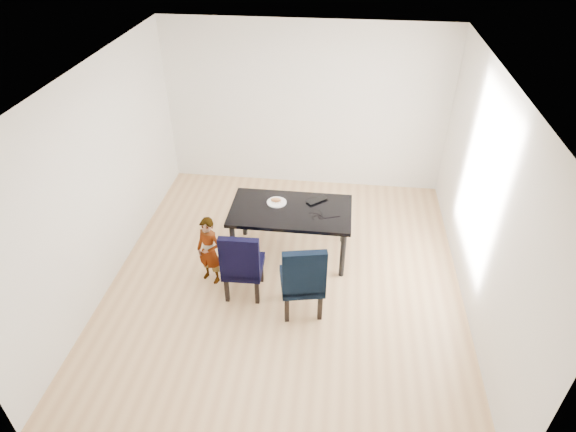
# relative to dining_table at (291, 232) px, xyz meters

# --- Properties ---
(floor) EXTENTS (4.50, 5.00, 0.01)m
(floor) POSITION_rel_dining_table_xyz_m (0.00, -0.50, -0.38)
(floor) COLOR tan
(floor) RESTS_ON ground
(ceiling) EXTENTS (4.50, 5.00, 0.01)m
(ceiling) POSITION_rel_dining_table_xyz_m (0.00, -0.50, 2.33)
(ceiling) COLOR white
(ceiling) RESTS_ON wall_back
(wall_back) EXTENTS (4.50, 0.01, 2.70)m
(wall_back) POSITION_rel_dining_table_xyz_m (0.00, 2.00, 0.98)
(wall_back) COLOR white
(wall_back) RESTS_ON ground
(wall_front) EXTENTS (4.50, 0.01, 2.70)m
(wall_front) POSITION_rel_dining_table_xyz_m (0.00, -3.00, 0.98)
(wall_front) COLOR white
(wall_front) RESTS_ON ground
(wall_left) EXTENTS (0.01, 5.00, 2.70)m
(wall_left) POSITION_rel_dining_table_xyz_m (-2.25, -0.50, 0.98)
(wall_left) COLOR white
(wall_left) RESTS_ON ground
(wall_right) EXTENTS (0.01, 5.00, 2.70)m
(wall_right) POSITION_rel_dining_table_xyz_m (2.25, -0.50, 0.98)
(wall_right) COLOR silver
(wall_right) RESTS_ON ground
(dining_table) EXTENTS (1.60, 0.90, 0.75)m
(dining_table) POSITION_rel_dining_table_xyz_m (0.00, 0.00, 0.00)
(dining_table) COLOR black
(dining_table) RESTS_ON floor
(chair_left) EXTENTS (0.49, 0.51, 0.99)m
(chair_left) POSITION_rel_dining_table_xyz_m (-0.49, -0.81, 0.12)
(chair_left) COLOR black
(chair_left) RESTS_ON floor
(chair_right) EXTENTS (0.59, 0.61, 1.03)m
(chair_right) POSITION_rel_dining_table_xyz_m (0.25, -1.01, 0.14)
(chair_right) COLOR black
(chair_right) RESTS_ON floor
(child) EXTENTS (0.41, 0.34, 0.96)m
(child) POSITION_rel_dining_table_xyz_m (-0.96, -0.65, 0.10)
(child) COLOR #FF5B15
(child) RESTS_ON floor
(plate) EXTENTS (0.30, 0.30, 0.01)m
(plate) POSITION_rel_dining_table_xyz_m (-0.21, 0.13, 0.38)
(plate) COLOR white
(plate) RESTS_ON dining_table
(sandwich) EXTENTS (0.16, 0.10, 0.06)m
(sandwich) POSITION_rel_dining_table_xyz_m (-0.22, 0.14, 0.42)
(sandwich) COLOR #B47240
(sandwich) RESTS_ON plate
(laptop) EXTENTS (0.36, 0.35, 0.02)m
(laptop) POSITION_rel_dining_table_xyz_m (0.30, 0.28, 0.39)
(laptop) COLOR black
(laptop) RESTS_ON dining_table
(cable_tangle) EXTENTS (0.18, 0.18, 0.01)m
(cable_tangle) POSITION_rel_dining_table_xyz_m (0.36, -0.15, 0.38)
(cable_tangle) COLOR black
(cable_tangle) RESTS_ON dining_table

